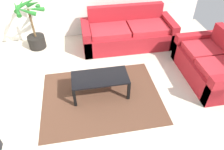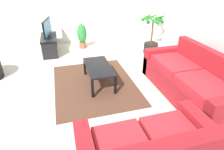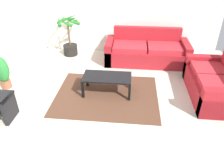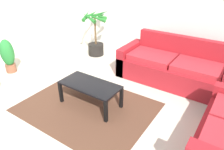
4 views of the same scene
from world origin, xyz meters
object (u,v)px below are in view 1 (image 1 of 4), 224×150
coffee_table (100,79)px  couch_loveseat (211,65)px  potted_palm (34,30)px  couch_main (128,34)px

coffee_table → couch_loveseat: bearing=2.6°
couch_loveseat → potted_palm: 4.02m
couch_loveseat → potted_palm: size_ratio=1.35×
couch_main → potted_palm: potted_palm is taller
couch_main → coffee_table: (-0.91, -1.61, 0.06)m
couch_loveseat → coffee_table: (-2.27, -0.10, 0.06)m
couch_main → potted_palm: 2.26m
coffee_table → potted_palm: size_ratio=0.87×
couch_loveseat → coffee_table: couch_loveseat is taller
potted_palm → couch_loveseat: bearing=-26.3°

